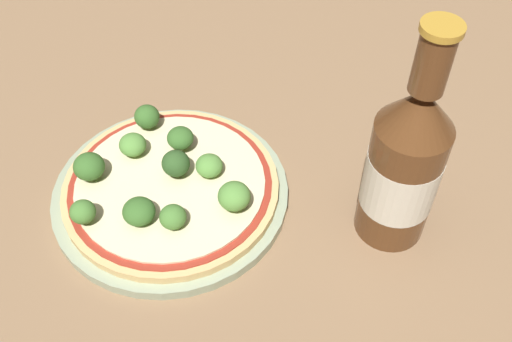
# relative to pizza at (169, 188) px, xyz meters

# --- Properties ---
(ground_plane) EXTENTS (3.00, 3.00, 0.00)m
(ground_plane) POSITION_rel_pizza_xyz_m (-0.01, 0.00, -0.02)
(ground_plane) COLOR #846647
(plate) EXTENTS (0.25, 0.25, 0.01)m
(plate) POSITION_rel_pizza_xyz_m (-0.00, -0.00, -0.01)
(plate) COLOR #93A384
(plate) RESTS_ON ground_plane
(pizza) EXTENTS (0.23, 0.23, 0.01)m
(pizza) POSITION_rel_pizza_xyz_m (0.00, 0.00, 0.00)
(pizza) COLOR tan
(pizza) RESTS_ON plate
(broccoli_floret_0) EXTENTS (0.03, 0.03, 0.03)m
(broccoli_floret_0) POSITION_rel_pizza_xyz_m (-0.08, 0.04, 0.02)
(broccoli_floret_0) COLOR #89A866
(broccoli_floret_0) RESTS_ON pizza
(broccoli_floret_1) EXTENTS (0.03, 0.03, 0.03)m
(broccoli_floret_1) POSITION_rel_pizza_xyz_m (0.05, -0.03, 0.02)
(broccoli_floret_1) COLOR #89A866
(broccoli_floret_1) RESTS_ON pizza
(broccoli_floret_2) EXTENTS (0.03, 0.03, 0.03)m
(broccoli_floret_2) POSITION_rel_pizza_xyz_m (-0.03, 0.04, 0.02)
(broccoli_floret_2) COLOR #89A866
(broccoli_floret_2) RESTS_ON pizza
(broccoli_floret_3) EXTENTS (0.03, 0.03, 0.02)m
(broccoli_floret_3) POSITION_rel_pizza_xyz_m (0.02, 0.04, 0.02)
(broccoli_floret_3) COLOR #89A866
(broccoli_floret_3) RESTS_ON pizza
(broccoli_floret_4) EXTENTS (0.03, 0.03, 0.03)m
(broccoli_floret_4) POSITION_rel_pizza_xyz_m (0.07, 0.02, 0.03)
(broccoli_floret_4) COLOR #89A866
(broccoli_floret_4) RESTS_ON pizza
(broccoli_floret_5) EXTENTS (0.03, 0.03, 0.03)m
(broccoli_floret_5) POSITION_rel_pizza_xyz_m (-0.00, 0.01, 0.03)
(broccoli_floret_5) COLOR #89A866
(broccoli_floret_5) RESTS_ON pizza
(broccoli_floret_6) EXTENTS (0.03, 0.03, 0.03)m
(broccoli_floret_6) POSITION_rel_pizza_xyz_m (-0.07, -0.05, 0.02)
(broccoli_floret_6) COLOR #89A866
(broccoli_floret_6) RESTS_ON pizza
(broccoli_floret_7) EXTENTS (0.03, 0.03, 0.03)m
(broccoli_floret_7) POSITION_rel_pizza_xyz_m (0.02, -0.05, 0.02)
(broccoli_floret_7) COLOR #89A866
(broccoli_floret_7) RESTS_ON pizza
(broccoli_floret_8) EXTENTS (0.03, 0.03, 0.03)m
(broccoli_floret_8) POSITION_rel_pizza_xyz_m (-0.02, -0.09, 0.02)
(broccoli_floret_8) COLOR #89A866
(broccoli_floret_8) RESTS_ON pizza
(broccoli_floret_9) EXTENTS (0.03, 0.03, 0.03)m
(broccoli_floret_9) POSITION_rel_pizza_xyz_m (-0.06, -0.00, 0.02)
(broccoli_floret_9) COLOR #89A866
(broccoli_floret_9) RESTS_ON pizza
(beer_bottle) EXTENTS (0.07, 0.07, 0.25)m
(beer_bottle) POSITION_rel_pizza_xyz_m (0.19, 0.13, 0.07)
(beer_bottle) COLOR #563319
(beer_bottle) RESTS_ON ground_plane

